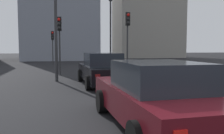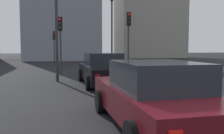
# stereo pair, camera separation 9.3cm
# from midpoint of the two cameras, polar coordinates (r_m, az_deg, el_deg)

# --- Properties ---
(car_black_lead) EXTENTS (4.73, 2.12, 1.57)m
(car_black_lead) POSITION_cam_midpoint_polar(r_m,az_deg,el_deg) (12.12, -2.56, -0.59)
(car_black_lead) COLOR black
(car_black_lead) RESTS_ON ground_plane
(car_maroon_second) EXTENTS (4.88, 2.23, 1.52)m
(car_maroon_second) POSITION_cam_midpoint_polar(r_m,az_deg,el_deg) (5.75, 9.50, -6.51)
(car_maroon_second) COLOR #510F16
(car_maroon_second) RESTS_ON ground_plane
(traffic_light_near_left) EXTENTS (0.33, 0.31, 3.82)m
(traffic_light_near_left) POSITION_cam_midpoint_polar(r_m,az_deg,el_deg) (16.55, -12.25, 7.61)
(traffic_light_near_left) COLOR #2D2D30
(traffic_light_near_left) RESTS_ON ground_plane
(traffic_light_near_right) EXTENTS (0.32, 0.29, 4.25)m
(traffic_light_near_right) POSITION_cam_midpoint_polar(r_m,az_deg,el_deg) (17.26, 3.50, 8.55)
(traffic_light_near_right) COLOR #2D2D30
(traffic_light_near_right) RESTS_ON ground_plane
(traffic_light_far_left) EXTENTS (0.32, 0.30, 3.55)m
(traffic_light_far_left) POSITION_cam_midpoint_polar(r_m,az_deg,el_deg) (26.70, -13.67, 5.95)
(traffic_light_far_left) COLOR #2D2D30
(traffic_light_far_left) RESTS_ON ground_plane
(street_lamp_kerbside) EXTENTS (0.56, 0.36, 6.50)m
(street_lamp_kerbside) POSITION_cam_midpoint_polar(r_m,az_deg,el_deg) (24.15, -0.46, 9.38)
(street_lamp_kerbside) COLOR #2D2D30
(street_lamp_kerbside) RESTS_ON ground_plane
(building_facade_left) EXTENTS (8.26, 11.81, 17.49)m
(building_facade_left) POSITION_cam_midpoint_polar(r_m,az_deg,el_deg) (47.77, 8.13, 12.78)
(building_facade_left) COLOR gray
(building_facade_left) RESTS_ON ground_plane
(building_facade_center) EXTENTS (13.48, 10.81, 14.39)m
(building_facade_center) POSITION_cam_midpoint_polar(r_m,az_deg,el_deg) (41.13, -11.92, 11.90)
(building_facade_center) COLOR gray
(building_facade_center) RESTS_ON ground_plane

